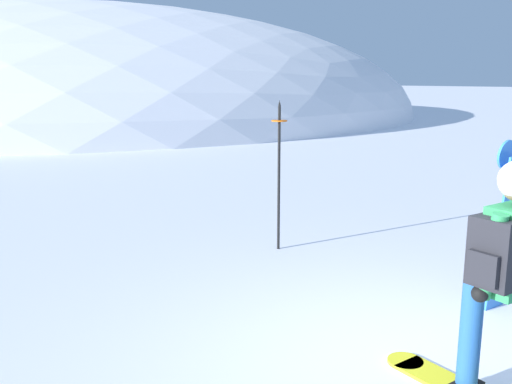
{
  "coord_description": "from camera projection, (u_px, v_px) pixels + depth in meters",
  "views": [
    {
      "loc": [
        -3.3,
        -2.37,
        2.2
      ],
      "look_at": [
        -0.02,
        2.53,
        1.0
      ],
      "focal_mm": 38.85,
      "sensor_mm": 36.0,
      "label": 1
    }
  ],
  "objects": [
    {
      "name": "ground_plane",
      "position": [
        445.0,
        377.0,
        4.17
      ],
      "size": [
        300.0,
        300.0,
        0.0
      ],
      "primitive_type": "plane",
      "color": "white"
    },
    {
      "name": "ridge_peak_main",
      "position": [
        92.0,
        116.0,
        34.17
      ],
      "size": [
        40.67,
        36.61,
        12.86
      ],
      "color": "white",
      "rests_on": "ground"
    },
    {
      "name": "snowboarder_main",
      "position": [
        506.0,
        283.0,
        3.56
      ],
      "size": [
        0.64,
        1.84,
        1.71
      ],
      "color": "yellow",
      "rests_on": "ground"
    },
    {
      "name": "spare_snowboard",
      "position": [
        505.0,
        226.0,
        5.25
      ],
      "size": [
        0.28,
        0.15,
        1.66
      ],
      "color": "blue",
      "rests_on": "ground"
    },
    {
      "name": "piste_marker_near",
      "position": [
        279.0,
        166.0,
        7.11
      ],
      "size": [
        0.2,
        0.2,
        1.95
      ],
      "color": "black",
      "rests_on": "ground"
    }
  ]
}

